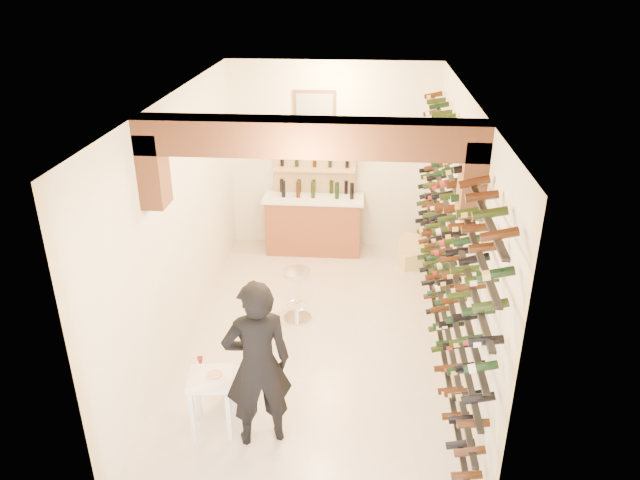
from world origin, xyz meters
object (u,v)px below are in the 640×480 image
at_px(white_stool, 238,391).
at_px(chrome_barstool, 297,291).
at_px(crate_lower, 413,259).
at_px(wine_rack, 442,236).
at_px(tasting_table, 211,386).
at_px(person, 258,364).
at_px(back_counter, 313,223).

distance_m(white_stool, chrome_barstool, 1.95).
distance_m(chrome_barstool, crate_lower, 2.50).
bearing_deg(wine_rack, tasting_table, -143.97).
distance_m(tasting_table, chrome_barstool, 2.34).
relative_size(person, chrome_barstool, 2.46).
distance_m(wine_rack, person, 2.83).
distance_m(back_counter, chrome_barstool, 2.23).
xyz_separation_m(tasting_table, chrome_barstool, (0.65, 2.24, -0.11)).
distance_m(wine_rack, tasting_table, 3.26).
bearing_deg(crate_lower, wine_rack, -86.59).
xyz_separation_m(back_counter, white_stool, (-0.48, -4.12, -0.32)).
xyz_separation_m(tasting_table, white_stool, (0.19, 0.36, -0.33)).
xyz_separation_m(back_counter, tasting_table, (-0.68, -4.47, 0.02)).
bearing_deg(back_counter, tasting_table, -98.61).
bearing_deg(tasting_table, white_stool, 54.26).
bearing_deg(tasting_table, person, -19.11).
height_order(back_counter, white_stool, back_counter).
height_order(back_counter, tasting_table, back_counter).
distance_m(white_stool, crate_lower, 4.27).
height_order(tasting_table, chrome_barstool, tasting_table).
height_order(white_stool, person, person).
xyz_separation_m(person, crate_lower, (1.85, 4.14, -0.81)).
relative_size(tasting_table, crate_lower, 1.82).
xyz_separation_m(chrome_barstool, crate_lower, (1.73, 1.78, -0.31)).
distance_m(back_counter, crate_lower, 1.80).
height_order(chrome_barstool, crate_lower, chrome_barstool).
bearing_deg(back_counter, wine_rack, -55.34).
height_order(back_counter, chrome_barstool, back_counter).
relative_size(tasting_table, person, 0.43).
bearing_deg(tasting_table, back_counter, 74.19).
xyz_separation_m(white_stool, crate_lower, (2.18, 3.67, -0.08)).
bearing_deg(person, wine_rack, -154.69).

